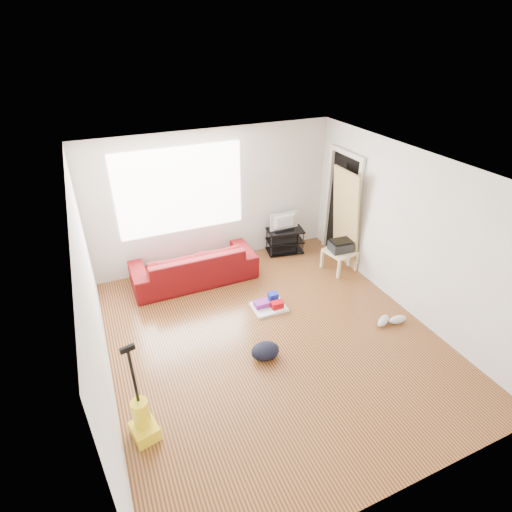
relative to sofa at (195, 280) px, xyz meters
name	(u,v)px	position (x,y,z in m)	size (l,w,h in m)	color
room	(275,258)	(0.68, -1.80, 1.25)	(4.51, 5.01, 2.51)	#472710
sofa	(195,280)	(0.00, 0.00, 0.00)	(2.16, 0.84, 0.63)	#5F0902
tv_stand	(285,241)	(1.94, 0.27, 0.25)	(0.77, 0.53, 0.49)	black
tv	(286,222)	(1.94, 0.27, 0.66)	(0.60, 0.08, 0.34)	black
side_table	(340,253)	(2.56, -0.72, 0.33)	(0.57, 0.57, 0.40)	beige
printer	(341,246)	(2.56, -0.72, 0.50)	(0.42, 0.33, 0.21)	black
bucket	(224,278)	(0.49, -0.15, 0.00)	(0.25, 0.25, 0.25)	#092397
toilet_paper	(222,269)	(0.47, -0.13, 0.18)	(0.11, 0.11, 0.10)	white
cleaning_tray	(269,305)	(0.87, -1.27, 0.06)	(0.54, 0.44, 0.19)	silver
backpack	(265,357)	(0.34, -2.26, 0.00)	(0.40, 0.32, 0.22)	black
sneakers	(390,320)	(2.40, -2.38, 0.06)	(0.54, 0.27, 0.12)	silver
vacuum	(143,420)	(-1.39, -2.81, 0.23)	(0.32, 0.35, 1.26)	yellow
door_panel	(340,262)	(2.74, -0.53, 0.00)	(0.04, 0.74, 1.84)	#A1834D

